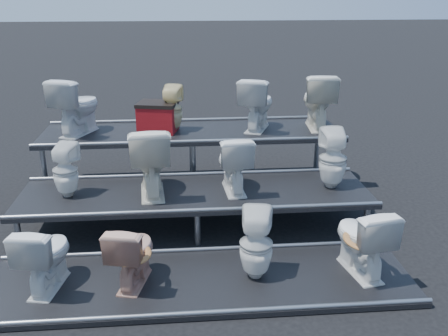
{
  "coord_description": "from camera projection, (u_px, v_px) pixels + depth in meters",
  "views": [
    {
      "loc": [
        -0.15,
        -5.58,
        2.79
      ],
      "look_at": [
        0.36,
        0.1,
        0.71
      ],
      "focal_mm": 40.0,
      "sensor_mm": 36.0,
      "label": 1
    }
  ],
  "objects": [
    {
      "name": "ground",
      "position": [
        196.0,
        226.0,
        6.19
      ],
      "size": [
        80.0,
        80.0,
        0.0
      ],
      "primitive_type": "plane",
      "color": "black",
      "rests_on": "ground"
    },
    {
      "name": "tier_front",
      "position": [
        201.0,
        281.0,
        4.96
      ],
      "size": [
        4.2,
        1.2,
        0.06
      ],
      "primitive_type": "cube",
      "color": "black",
      "rests_on": "ground"
    },
    {
      "name": "tier_mid",
      "position": [
        196.0,
        209.0,
        6.11
      ],
      "size": [
        4.2,
        1.2,
        0.46
      ],
      "primitive_type": "cube",
      "color": "black",
      "rests_on": "ground"
    },
    {
      "name": "tier_back",
      "position": [
        192.0,
        159.0,
        7.26
      ],
      "size": [
        4.2,
        1.2,
        0.86
      ],
      "primitive_type": "cube",
      "color": "black",
      "rests_on": "ground"
    },
    {
      "name": "toilet_0",
      "position": [
        45.0,
        255.0,
        4.71
      ],
      "size": [
        0.5,
        0.73,
        0.69
      ],
      "primitive_type": "imported",
      "rotation": [
        0.0,
        0.0,
        2.96
      ],
      "color": "white",
      "rests_on": "tier_front"
    },
    {
      "name": "toilet_1",
      "position": [
        132.0,
        253.0,
        4.79
      ],
      "size": [
        0.51,
        0.71,
        0.66
      ],
      "primitive_type": "imported",
      "rotation": [
        0.0,
        0.0,
        2.9
      ],
      "color": "tan",
      "rests_on": "tier_front"
    },
    {
      "name": "toilet_2",
      "position": [
        256.0,
        244.0,
        4.88
      ],
      "size": [
        0.38,
        0.39,
        0.73
      ],
      "primitive_type": "imported",
      "rotation": [
        0.0,
        0.0,
        2.96
      ],
      "color": "white",
      "rests_on": "tier_front"
    },
    {
      "name": "toilet_3",
      "position": [
        362.0,
        239.0,
        4.96
      ],
      "size": [
        0.54,
        0.79,
        0.74
      ],
      "primitive_type": "imported",
      "rotation": [
        0.0,
        0.0,
        3.32
      ],
      "color": "white",
      "rests_on": "tier_front"
    },
    {
      "name": "toilet_4",
      "position": [
        65.0,
        170.0,
        5.8
      ],
      "size": [
        0.36,
        0.37,
        0.64
      ],
      "primitive_type": "imported",
      "rotation": [
        0.0,
        0.0,
        2.85
      ],
      "color": "white",
      "rests_on": "tier_mid"
    },
    {
      "name": "toilet_5",
      "position": [
        150.0,
        160.0,
        5.85
      ],
      "size": [
        0.53,
        0.86,
        0.84
      ],
      "primitive_type": "imported",
      "rotation": [
        0.0,
        0.0,
        3.22
      ],
      "color": "silver",
      "rests_on": "tier_mid"
    },
    {
      "name": "toilet_6",
      "position": [
        234.0,
        163.0,
        5.95
      ],
      "size": [
        0.44,
        0.72,
        0.71
      ],
      "primitive_type": "imported",
      "rotation": [
        0.0,
        0.0,
        3.2
      ],
      "color": "white",
      "rests_on": "tier_mid"
    },
    {
      "name": "toilet_7",
      "position": [
        333.0,
        159.0,
        6.05
      ],
      "size": [
        0.35,
        0.35,
        0.74
      ],
      "primitive_type": "imported",
      "rotation": [
        0.0,
        0.0,
        3.1
      ],
      "color": "white",
      "rests_on": "tier_mid"
    },
    {
      "name": "toilet_8",
      "position": [
        77.0,
        106.0,
        6.85
      ],
      "size": [
        0.72,
        0.88,
        0.79
      ],
      "primitive_type": "imported",
      "rotation": [
        0.0,
        0.0,
        2.72
      ],
      "color": "white",
      "rests_on": "tier_back"
    },
    {
      "name": "toilet_9",
      "position": [
        172.0,
        109.0,
        6.98
      ],
      "size": [
        0.36,
        0.36,
        0.65
      ],
      "primitive_type": "imported",
      "rotation": [
        0.0,
        0.0,
        2.91
      ],
      "color": "beige",
      "rests_on": "tier_back"
    },
    {
      "name": "toilet_10",
      "position": [
        257.0,
        103.0,
        7.06
      ],
      "size": [
        0.67,
        0.84,
        0.75
      ],
      "primitive_type": "imported",
      "rotation": [
        0.0,
        0.0,
        2.76
      ],
      "color": "white",
      "rests_on": "tier_back"
    },
    {
      "name": "toilet_11",
      "position": [
        318.0,
        101.0,
        7.13
      ],
      "size": [
        0.52,
        0.82,
        0.8
      ],
      "primitive_type": "imported",
      "rotation": [
        0.0,
        0.0,
        3.05
      ],
      "color": "silver",
      "rests_on": "tier_back"
    },
    {
      "name": "red_crate",
      "position": [
        158.0,
        119.0,
        7.02
      ],
      "size": [
        0.59,
        0.52,
        0.37
      ],
      "primitive_type": "cube",
      "rotation": [
        0.0,
        0.0,
        -0.23
      ],
      "color": "maroon",
      "rests_on": "tier_back"
    }
  ]
}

